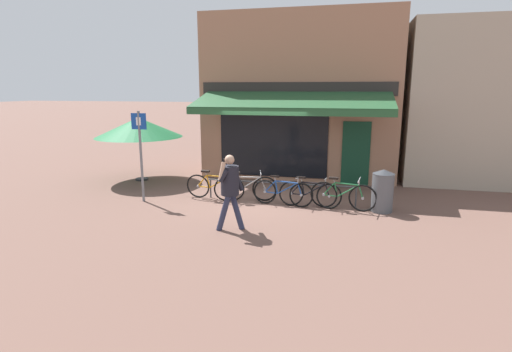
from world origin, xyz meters
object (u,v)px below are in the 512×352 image
parking_sign (140,147)px  cafe_parasol (139,127)px  litter_bin (383,190)px  bicycle_orange (215,186)px  bicycle_black (310,194)px  bicycle_green (343,195)px  bicycle_silver (246,188)px  bicycle_blue (283,192)px  pedestrian_adult (230,185)px

parking_sign → cafe_parasol: bearing=119.9°
parking_sign → cafe_parasol: size_ratio=0.87×
litter_bin → parking_sign: bearing=-175.2°
bicycle_orange → parking_sign: size_ratio=0.70×
bicycle_black → bicycle_green: bicycle_green is taller
bicycle_orange → bicycle_silver: bicycle_orange is taller
bicycle_silver → litter_bin: 3.71m
bicycle_blue → pedestrian_adult: pedestrian_adult is taller
bicycle_green → litter_bin: (1.00, 0.10, 0.17)m
bicycle_orange → parking_sign: (-1.92, -0.66, 1.17)m
bicycle_blue → cafe_parasol: size_ratio=0.58×
bicycle_silver → pedestrian_adult: size_ratio=1.01×
pedestrian_adult → cafe_parasol: 6.14m
pedestrian_adult → bicycle_orange: bearing=-60.0°
parking_sign → bicycle_green: bearing=4.7°
bicycle_silver → bicycle_green: 2.71m
cafe_parasol → bicycle_silver: bearing=-22.7°
bicycle_orange → litter_bin: (4.62, -0.11, 0.18)m
pedestrian_adult → parking_sign: (-3.09, 1.68, 0.50)m
bicycle_green → bicycle_silver: bearing=-177.0°
bicycle_silver → bicycle_black: bearing=-19.9°
bicycle_green → pedestrian_adult: size_ratio=1.00×
pedestrian_adult → bicycle_black: bearing=-122.0°
parking_sign → cafe_parasol: parking_sign is taller
bicycle_black → pedestrian_adult: pedestrian_adult is taller
bicycle_blue → bicycle_black: (0.74, -0.02, 0.01)m
pedestrian_adult → litter_bin: 4.13m
bicycle_green → litter_bin: 1.02m
bicycle_green → litter_bin: size_ratio=1.56×
bicycle_green → parking_sign: bearing=-167.7°
pedestrian_adult → cafe_parasol: (-4.49, 4.12, 0.79)m
bicycle_silver → bicycle_black: 1.84m
parking_sign → cafe_parasol: 2.83m
bicycle_green → pedestrian_adult: (-2.44, -2.14, 0.66)m
litter_bin → bicycle_black: bearing=-179.1°
bicycle_orange → bicycle_green: bearing=-0.6°
bicycle_orange → bicycle_silver: size_ratio=1.02×
cafe_parasol → bicycle_green: bearing=-16.0°
bicycle_silver → pedestrian_adult: pedestrian_adult is taller
bicycle_orange → cafe_parasol: bearing=154.4°
litter_bin → bicycle_orange: bearing=178.6°
bicycle_blue → parking_sign: parking_sign is taller
bicycle_silver → parking_sign: size_ratio=0.69×
bicycle_orange → bicycle_silver: 0.91m
bicycle_blue → bicycle_green: bicycle_green is taller
bicycle_orange → bicycle_black: bicycle_orange is taller
bicycle_orange → parking_sign: bearing=-158.3°
bicycle_silver → litter_bin: (3.70, -0.12, 0.17)m
parking_sign → bicycle_black: bearing=6.4°
parking_sign → bicycle_orange: bearing=19.1°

